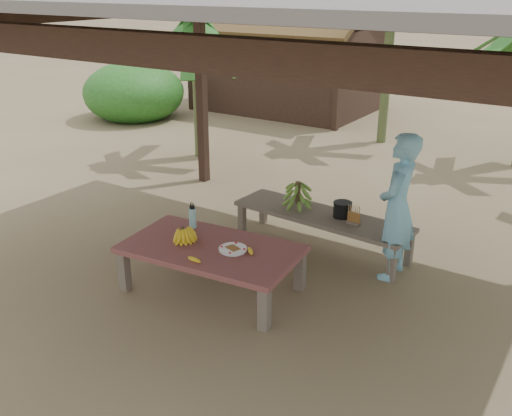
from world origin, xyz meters
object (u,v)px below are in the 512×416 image
Objects in this scene: work_table at (211,252)px; bench at (321,218)px; ripe_banana_bunch at (183,233)px; plate at (233,249)px; cooking_pot at (342,210)px; woman at (397,207)px; water_flask at (193,217)px.

work_table reaches higher than bench.
bench is 1.77m from ripe_banana_bunch.
plate is 1.37× the size of cooking_pot.
ripe_banana_bunch reaches higher than cooking_pot.
cooking_pot is (0.48, 1.53, 0.02)m from plate.
work_table is at bearing 7.75° from ripe_banana_bunch.
ripe_banana_bunch is (-0.33, -0.05, 0.15)m from work_table.
plate is 1.61m from cooking_pot.
bench is 1.38× the size of woman.
cooking_pot reaches higher than plate.
bench is at bearing 52.23° from water_flask.
woman is (1.93, 1.06, 0.18)m from water_flask.
plate reaches higher than bench.
plate is at bearing 7.94° from ripe_banana_bunch.
ripe_banana_bunch is at bearing -67.55° from water_flask.
water_flask is 0.18× the size of woman.
water_flask reaches higher than cooking_pot.
work_table is at bearing -50.35° from woman.
water_flask is at bearing -63.90° from woman.
plate is 0.18× the size of woman.
cooking_pot is at bearing 47.23° from water_flask.
bench is at bearing 80.58° from plate.
woman reaches higher than cooking_pot.
bench is 10.63× the size of cooking_pot.
woman is (1.21, 1.30, 0.29)m from plate.
woman is at bearing 47.00° from plate.
water_flask reaches higher than ripe_banana_bunch.
cooking_pot is (1.20, 1.29, -0.08)m from water_flask.
woman is (0.73, -0.23, 0.27)m from cooking_pot.
plate is at bearing 2.05° from work_table.
cooking_pot is (1.07, 1.61, -0.05)m from ripe_banana_bunch.
bench is 1.07m from woman.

